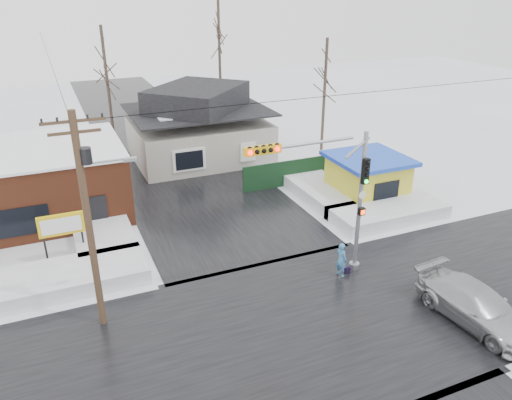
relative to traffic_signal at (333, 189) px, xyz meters
name	(u,v)px	position (x,y,z in m)	size (l,w,h in m)	color
ground	(313,323)	(-2.43, -2.97, -4.54)	(120.00, 120.00, 0.00)	white
road_ns	(313,323)	(-2.43, -2.97, -4.53)	(10.00, 120.00, 0.02)	black
road_ew	(313,323)	(-2.43, -2.97, -4.53)	(120.00, 10.00, 0.02)	black
snowbank_nw	(70,277)	(-11.43, 4.03, -4.14)	(7.00, 3.00, 0.80)	white
snowbank_ne	(388,212)	(6.57, 4.03, -4.14)	(7.00, 3.00, 0.80)	white
snowbank_nside_w	(100,225)	(-9.43, 9.03, -4.14)	(3.00, 8.00, 0.80)	white
snowbank_nside_e	(317,188)	(4.57, 9.03, -4.14)	(3.00, 8.00, 0.80)	white
traffic_signal	(333,189)	(0.00, 0.00, 0.00)	(6.05, 0.68, 7.00)	gray
utility_pole	(89,212)	(-10.36, 0.53, 0.57)	(3.15, 0.44, 9.00)	#382619
brick_building	(18,184)	(-13.43, 13.03, -2.46)	(12.20, 8.20, 4.12)	brown
marquee_sign	(61,226)	(-11.43, 6.53, -2.62)	(2.20, 0.21, 2.55)	black
house	(199,126)	(-0.43, 19.03, -1.92)	(10.40, 8.40, 5.76)	#A8A498
kiosk	(367,177)	(7.07, 7.03, -3.08)	(4.60, 4.60, 2.88)	gold
fence	(297,172)	(4.07, 11.03, -3.64)	(8.00, 0.12, 1.80)	black
tree_far_left	(104,53)	(-6.43, 23.03, 3.41)	(3.00, 3.00, 10.00)	#332821
tree_far_mid	(219,25)	(3.57, 25.03, 5.00)	(3.00, 3.00, 12.00)	#332821
tree_far_right	(326,62)	(9.57, 17.03, 2.62)	(3.00, 3.00, 9.00)	#332821
pedestrian	(341,260)	(0.58, -0.26, -3.67)	(0.64, 0.42, 1.74)	teal
car	(476,305)	(3.81, -5.46, -3.76)	(2.18, 5.36, 1.55)	#ADAFB4
shopping_bag	(347,270)	(0.99, -0.26, -4.36)	(0.28, 0.12, 0.35)	black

